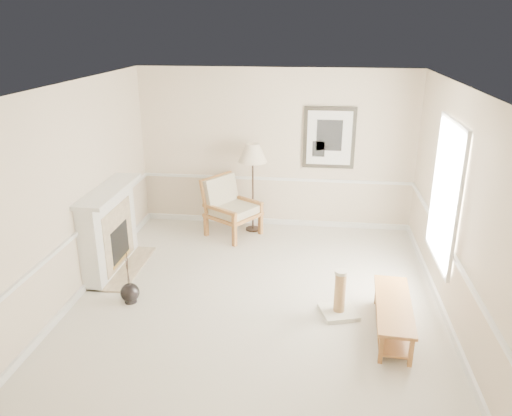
{
  "coord_description": "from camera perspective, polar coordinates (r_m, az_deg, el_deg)",
  "views": [
    {
      "loc": [
        0.74,
        -6.08,
        3.6
      ],
      "look_at": [
        -0.11,
        0.7,
        1.07
      ],
      "focal_mm": 35.0,
      "sensor_mm": 36.0,
      "label": 1
    }
  ],
  "objects": [
    {
      "name": "ground",
      "position": [
        7.11,
        0.16,
        -10.1
      ],
      "size": [
        5.5,
        5.5,
        0.0
      ],
      "primitive_type": "plane",
      "color": "silver",
      "rests_on": "ground"
    },
    {
      "name": "room",
      "position": [
        6.43,
        1.48,
        4.67
      ],
      "size": [
        5.04,
        5.54,
        2.92
      ],
      "color": "beige",
      "rests_on": "ground"
    },
    {
      "name": "fireplace",
      "position": [
        7.94,
        -16.35,
        -2.44
      ],
      "size": [
        0.64,
        1.64,
        1.31
      ],
      "color": "white",
      "rests_on": "ground"
    },
    {
      "name": "floor_vase",
      "position": [
        7.13,
        -14.21,
        -9.4
      ],
      "size": [
        0.26,
        0.26,
        0.76
      ],
      "rotation": [
        0.0,
        0.0,
        0.1
      ],
      "color": "black",
      "rests_on": "ground"
    },
    {
      "name": "armchair",
      "position": [
        8.95,
        -3.19,
        0.46
      ],
      "size": [
        1.13,
        1.12,
        1.05
      ],
      "rotation": [
        0.0,
        0.0,
        0.99
      ],
      "color": "olive",
      "rests_on": "ground"
    },
    {
      "name": "floor_lamp",
      "position": [
        8.83,
        -0.38,
        6.04
      ],
      "size": [
        0.56,
        0.56,
        1.63
      ],
      "rotation": [
        0.0,
        0.0,
        0.1
      ],
      "color": "black",
      "rests_on": "ground"
    },
    {
      "name": "bench",
      "position": [
        6.47,
        15.38,
        -11.47
      ],
      "size": [
        0.52,
        1.44,
        0.4
      ],
      "rotation": [
        0.0,
        0.0,
        -0.07
      ],
      "color": "olive",
      "rests_on": "ground"
    },
    {
      "name": "scratching_post",
      "position": [
        6.72,
        9.5,
        -10.4
      ],
      "size": [
        0.56,
        0.56,
        0.64
      ],
      "rotation": [
        0.0,
        0.0,
        0.3
      ],
      "color": "white",
      "rests_on": "ground"
    }
  ]
}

